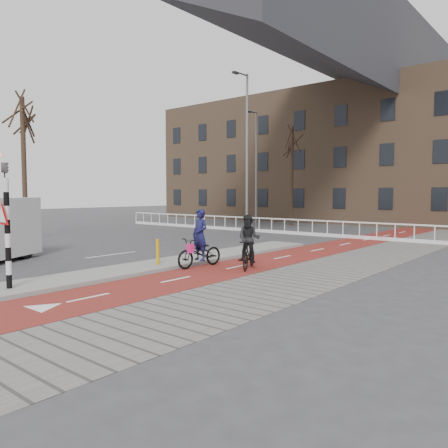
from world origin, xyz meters
The scene contains 14 objects.
ground centered at (0.00, 0.00, 0.00)m, with size 120.00×120.00×0.00m, color #38383A.
bike_lane centered at (1.50, 10.00, 0.01)m, with size 2.50×60.00×0.01m, color maroon.
sidewalk centered at (4.30, 10.00, 0.01)m, with size 3.00×60.00×0.01m, color slate.
curb_island centered at (-0.70, 4.00, 0.06)m, with size 1.80×16.00×0.12m, color gray.
traffic_signal centered at (-0.60, -2.02, 1.99)m, with size 0.80×0.80×3.68m.
bollard centered at (-0.51, 3.07, 0.57)m, with size 0.12×0.12×0.89m, color #CD940B.
cyclist_near centered at (0.55, 4.09, 0.69)m, with size 0.86×2.03×2.04m.
cyclist_far centered at (2.09, 4.91, 0.78)m, with size 1.14×1.76×1.86m.
railing centered at (-5.00, 17.00, 0.31)m, with size 28.00×0.10×0.99m.
townhouse_row centered at (-3.00, 32.00, 7.81)m, with size 46.00×10.00×15.90m.
tree_left centered at (-12.99, 4.46, 3.93)m, with size 0.26×0.26×7.87m, color black.
tree_mid centered at (-7.62, 23.88, 3.95)m, with size 0.23×0.23×7.90m, color black.
streetlight_near centered at (-3.02, 11.60, 4.42)m, with size 0.12×0.12×8.85m, color slate.
streetlight_left centered at (-8.64, 20.31, 4.40)m, with size 0.12×0.12×8.80m, color slate.
Camera 1 is at (10.95, -7.07, 2.60)m, focal length 35.00 mm.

